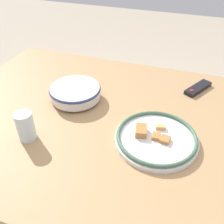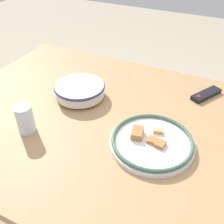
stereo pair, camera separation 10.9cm
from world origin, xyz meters
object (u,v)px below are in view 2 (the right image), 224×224
(tv_remote, at_px, (206,94))
(noodle_bowl, at_px, (80,90))
(food_plate, at_px, (152,142))
(drinking_glass, at_px, (25,119))

(tv_remote, bearing_deg, noodle_bowl, 55.72)
(noodle_bowl, relative_size, food_plate, 0.74)
(food_plate, distance_m, drinking_glass, 0.49)
(noodle_bowl, distance_m, food_plate, 0.44)
(food_plate, bearing_deg, drinking_glass, -163.89)
(noodle_bowl, xyz_separation_m, tv_remote, (0.53, 0.26, -0.03))
(food_plate, distance_m, tv_remote, 0.44)
(tv_remote, distance_m, drinking_glass, 0.82)
(noodle_bowl, bearing_deg, food_plate, -21.54)
(food_plate, height_order, drinking_glass, drinking_glass)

